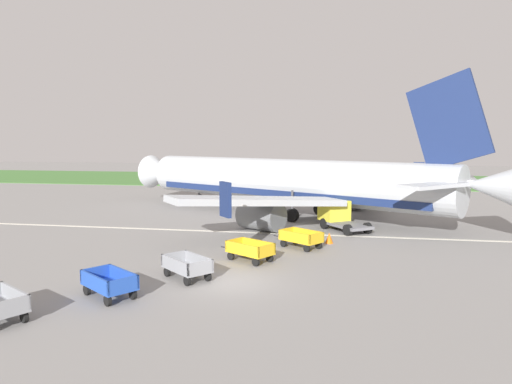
% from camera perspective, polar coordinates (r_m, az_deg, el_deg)
% --- Properties ---
extents(ground_plane, '(220.00, 220.00, 0.00)m').
position_cam_1_polar(ground_plane, '(22.11, -3.08, -10.96)').
color(ground_plane, gray).
extents(grass_strip, '(220.00, 28.00, 0.06)m').
position_cam_1_polar(grass_strip, '(78.31, 6.62, 1.49)').
color(grass_strip, '#477A38').
rests_on(grass_strip, ground).
extents(apron_stripe, '(120.00, 0.36, 0.01)m').
position_cam_1_polar(apron_stripe, '(33.17, 1.55, -5.09)').
color(apron_stripe, silver).
rests_on(apron_stripe, ground).
extents(airplane, '(34.68, 28.75, 11.34)m').
position_cam_1_polar(airplane, '(40.05, 4.53, 1.27)').
color(airplane, '#B2B7BC').
rests_on(airplane, ground).
extents(baggage_cart_second_in_row, '(3.33, 2.65, 1.07)m').
position_cam_1_polar(baggage_cart_second_in_row, '(20.77, -17.67, -10.66)').
color(baggage_cart_second_in_row, '#234CB2').
rests_on(baggage_cart_second_in_row, ground).
extents(baggage_cart_third_in_row, '(3.19, 2.86, 1.07)m').
position_cam_1_polar(baggage_cart_third_in_row, '(22.59, -8.53, -9.05)').
color(baggage_cart_third_in_row, gray).
rests_on(baggage_cart_third_in_row, ground).
extents(baggage_cart_fourth_in_row, '(3.39, 2.53, 1.07)m').
position_cam_1_polar(baggage_cart_fourth_in_row, '(25.52, -0.76, -7.19)').
color(baggage_cart_fourth_in_row, gold).
rests_on(baggage_cart_fourth_in_row, ground).
extents(baggage_cart_far_end, '(3.31, 2.68, 1.07)m').
position_cam_1_polar(baggage_cart_far_end, '(28.70, 5.55, -5.70)').
color(baggage_cart_far_end, gold).
rests_on(baggage_cart_far_end, ground).
extents(service_truck_beside_carts, '(4.10, 4.66, 2.10)m').
position_cam_1_polar(service_truck_beside_carts, '(35.07, 10.07, -2.74)').
color(service_truck_beside_carts, slate).
rests_on(service_truck_beside_carts, ground).
extents(traffic_cone_near_plane, '(0.52, 0.52, 0.68)m').
position_cam_1_polar(traffic_cone_near_plane, '(30.25, 9.02, -5.63)').
color(traffic_cone_near_plane, orange).
rests_on(traffic_cone_near_plane, ground).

